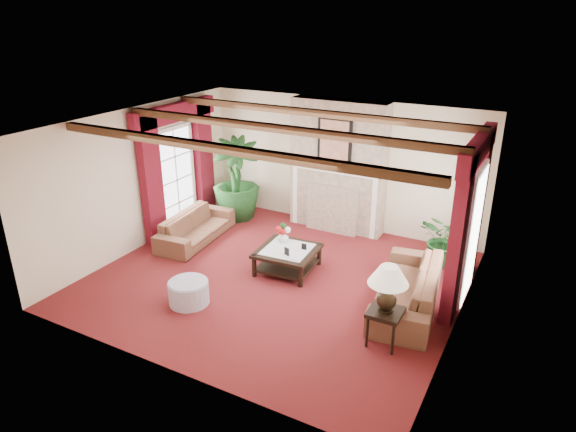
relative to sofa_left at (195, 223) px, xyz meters
The scene contains 23 objects.
floor 2.34m from the sofa_left, 15.54° to the right, with size 6.00×6.00×0.00m, color #4F120E.
ceiling 3.27m from the sofa_left, 15.54° to the right, with size 6.00×6.00×0.00m, color white.
back_wall 3.23m from the sofa_left, 43.80° to the left, with size 6.00×0.02×2.70m, color beige.
left_wall 1.39m from the sofa_left, 141.51° to the right, with size 0.02×5.50×2.70m, color beige.
right_wall 5.35m from the sofa_left, ahead, with size 0.02×5.50×2.70m, color beige.
ceiling_beams 3.23m from the sofa_left, 15.54° to the right, with size 6.00×3.00×0.12m, color #3E2113, non-canonical shape.
fireplace 3.75m from the sofa_left, 41.00° to the left, with size 2.00×0.52×2.70m, color tan, non-canonical shape.
french_door_left 1.94m from the sofa_left, 152.92° to the left, with size 0.10×1.10×2.16m, color white, non-canonical shape.
french_door_right 5.49m from the sofa_left, ahead, with size 0.10×1.10×2.16m, color white, non-canonical shape.
curtains_left 2.30m from the sofa_left, 149.06° to the left, with size 0.20×2.40×2.55m, color #510A17, non-canonical shape.
curtains_right 5.54m from the sofa_left, ahead, with size 0.20×2.40×2.55m, color #510A17, non-canonical shape.
sofa_left is the anchor object (origin of this frame).
sofa_right 4.45m from the sofa_left, ahead, with size 0.96×2.33×0.88m, color #380F15.
potted_palm 1.40m from the sofa_left, 87.27° to the left, with size 1.88×2.04×1.01m, color black.
small_plant 4.81m from the sofa_left, 15.12° to the left, with size 1.27×1.30×0.77m, color black.
coffee_table 2.25m from the sofa_left, ahead, with size 1.00×1.00×0.41m, color black, non-canonical shape.
side_table 4.69m from the sofa_left, 18.84° to the right, with size 0.46×0.46×0.54m, color black, non-canonical shape.
ottoman 2.40m from the sofa_left, 54.97° to the right, with size 0.64×0.64×0.37m, color gray.
table_lamp 4.72m from the sofa_left, 18.84° to the right, with size 0.55×0.55×0.70m, color black, non-canonical shape.
flower_vase 2.01m from the sofa_left, ahead, with size 0.25×0.26×0.20m, color silver.
book 2.47m from the sofa_left, 10.92° to the right, with size 0.20×0.04×0.27m, color black.
photo_frame_a 2.38m from the sofa_left, 11.45° to the right, with size 0.11×0.02×0.15m, color black, non-canonical shape.
photo_frame_b 2.50m from the sofa_left, ahead, with size 0.09×0.02×0.12m, color black, non-canonical shape.
Camera 1 is at (3.88, -6.79, 4.39)m, focal length 32.00 mm.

